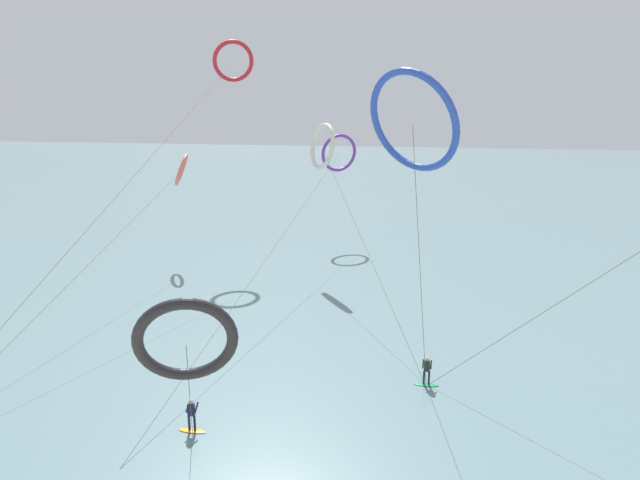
{
  "coord_description": "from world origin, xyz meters",
  "views": [
    {
      "loc": [
        5.61,
        -7.63,
        15.56
      ],
      "look_at": [
        0.0,
        20.66,
        8.62
      ],
      "focal_mm": 31.78,
      "sensor_mm": 36.0,
      "label": 1
    }
  ],
  "objects_px": {
    "kite_violet": "(339,153)",
    "kite_cobalt": "(413,121)",
    "kite_crimson": "(233,61)",
    "kite_ivory": "(322,146)",
    "kite_coral": "(181,170)",
    "surfer_amber": "(192,417)",
    "surfer_emerald": "(427,373)",
    "kite_charcoal": "(186,341)"
  },
  "relations": [
    {
      "from": "surfer_amber",
      "to": "surfer_emerald",
      "type": "distance_m",
      "value": 13.07
    },
    {
      "from": "kite_violet",
      "to": "kite_cobalt",
      "type": "height_order",
      "value": "kite_cobalt"
    },
    {
      "from": "kite_crimson",
      "to": "kite_cobalt",
      "type": "bearing_deg",
      "value": 97.75
    },
    {
      "from": "surfer_emerald",
      "to": "kite_charcoal",
      "type": "bearing_deg",
      "value": 64.0
    },
    {
      "from": "surfer_emerald",
      "to": "kite_crimson",
      "type": "bearing_deg",
      "value": -49.94
    },
    {
      "from": "kite_ivory",
      "to": "kite_cobalt",
      "type": "bearing_deg",
      "value": -16.2
    },
    {
      "from": "surfer_emerald",
      "to": "kite_ivory",
      "type": "distance_m",
      "value": 26.22
    },
    {
      "from": "kite_crimson",
      "to": "kite_coral",
      "type": "bearing_deg",
      "value": 19.57
    },
    {
      "from": "kite_violet",
      "to": "kite_cobalt",
      "type": "xyz_separation_m",
      "value": [
        9.26,
        -33.52,
        4.5
      ]
    },
    {
      "from": "surfer_emerald",
      "to": "kite_violet",
      "type": "relative_size",
      "value": 0.04
    },
    {
      "from": "kite_charcoal",
      "to": "kite_ivory",
      "type": "distance_m",
      "value": 35.86
    },
    {
      "from": "kite_cobalt",
      "to": "kite_coral",
      "type": "height_order",
      "value": "kite_cobalt"
    },
    {
      "from": "kite_violet",
      "to": "kite_ivory",
      "type": "relative_size",
      "value": 1.92
    },
    {
      "from": "kite_coral",
      "to": "kite_ivory",
      "type": "relative_size",
      "value": 1.53
    },
    {
      "from": "surfer_emerald",
      "to": "kite_crimson",
      "type": "relative_size",
      "value": 0.04
    },
    {
      "from": "surfer_amber",
      "to": "kite_cobalt",
      "type": "distance_m",
      "value": 18.18
    },
    {
      "from": "kite_crimson",
      "to": "kite_ivory",
      "type": "height_order",
      "value": "kite_crimson"
    },
    {
      "from": "surfer_emerald",
      "to": "kite_coral",
      "type": "relative_size",
      "value": 0.05
    },
    {
      "from": "kite_violet",
      "to": "surfer_amber",
      "type": "bearing_deg",
      "value": 53.85
    },
    {
      "from": "kite_charcoal",
      "to": "kite_coral",
      "type": "bearing_deg",
      "value": -86.4
    },
    {
      "from": "surfer_amber",
      "to": "surfer_emerald",
      "type": "height_order",
      "value": "same"
    },
    {
      "from": "kite_violet",
      "to": "kite_ivory",
      "type": "distance_m",
      "value": 11.6
    },
    {
      "from": "surfer_amber",
      "to": "kite_coral",
      "type": "bearing_deg",
      "value": -68.41
    },
    {
      "from": "kite_crimson",
      "to": "kite_ivory",
      "type": "xyz_separation_m",
      "value": [
        10.23,
        -5.35,
        -7.96
      ]
    },
    {
      "from": "kite_cobalt",
      "to": "surfer_amber",
      "type": "bearing_deg",
      "value": 70.26
    },
    {
      "from": "kite_cobalt",
      "to": "kite_ivory",
      "type": "xyz_separation_m",
      "value": [
        -8.9,
        22.03,
        -2.94
      ]
    },
    {
      "from": "kite_coral",
      "to": "kite_ivory",
      "type": "xyz_separation_m",
      "value": [
        14.41,
        -0.89,
        2.57
      ]
    },
    {
      "from": "surfer_amber",
      "to": "kite_charcoal",
      "type": "relative_size",
      "value": 0.17
    },
    {
      "from": "surfer_amber",
      "to": "surfer_emerald",
      "type": "xyz_separation_m",
      "value": [
        11.08,
        6.94,
        0.0
      ]
    },
    {
      "from": "kite_charcoal",
      "to": "kite_coral",
      "type": "distance_m",
      "value": 40.2
    },
    {
      "from": "surfer_amber",
      "to": "kite_charcoal",
      "type": "height_order",
      "value": "kite_charcoal"
    },
    {
      "from": "surfer_amber",
      "to": "kite_crimson",
      "type": "distance_m",
      "value": 39.86
    },
    {
      "from": "surfer_emerald",
      "to": "kite_charcoal",
      "type": "relative_size",
      "value": 0.17
    },
    {
      "from": "surfer_amber",
      "to": "kite_ivory",
      "type": "distance_m",
      "value": 30.53
    },
    {
      "from": "kite_crimson",
      "to": "kite_coral",
      "type": "relative_size",
      "value": 1.16
    },
    {
      "from": "surfer_emerald",
      "to": "kite_violet",
      "type": "bearing_deg",
      "value": -69.43
    },
    {
      "from": "kite_cobalt",
      "to": "kite_ivory",
      "type": "distance_m",
      "value": 23.94
    },
    {
      "from": "kite_charcoal",
      "to": "kite_ivory",
      "type": "height_order",
      "value": "kite_ivory"
    },
    {
      "from": "surfer_amber",
      "to": "kite_coral",
      "type": "xyz_separation_m",
      "value": [
        -13.51,
        29.37,
        8.39
      ]
    },
    {
      "from": "surfer_emerald",
      "to": "kite_coral",
      "type": "bearing_deg",
      "value": -39.5
    },
    {
      "from": "kite_violet",
      "to": "kite_ivory",
      "type": "xyz_separation_m",
      "value": [
        0.37,
        -11.49,
        1.56
      ]
    },
    {
      "from": "kite_cobalt",
      "to": "kite_ivory",
      "type": "bearing_deg",
      "value": -31.09
    }
  ]
}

